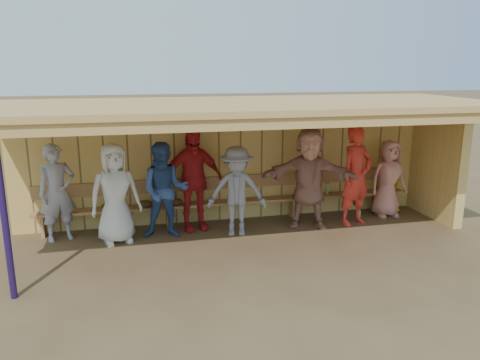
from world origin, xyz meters
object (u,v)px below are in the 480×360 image
(player_f, at_px, (309,178))
(player_h, at_px, (388,179))
(player_d, at_px, (193,180))
(player_a, at_px, (57,193))
(bench, at_px, (231,196))
(player_b, at_px, (115,194))
(player_e, at_px, (237,191))
(player_c, at_px, (165,191))
(player_g, at_px, (356,176))

(player_f, distance_m, player_h, 1.90)
(player_d, bearing_deg, player_a, 172.61)
(player_a, height_order, bench, player_a)
(player_b, height_order, player_d, player_d)
(player_d, bearing_deg, player_b, -173.15)
(player_b, bearing_deg, bench, 2.02)
(player_d, height_order, bench, player_d)
(player_a, bearing_deg, player_d, -20.68)
(player_a, relative_size, player_b, 0.98)
(player_a, bearing_deg, player_e, -29.02)
(player_b, distance_m, player_h, 5.52)
(player_e, height_order, player_h, player_e)
(player_f, relative_size, player_h, 1.22)
(player_h, distance_m, bench, 3.30)
(player_d, bearing_deg, player_c, -158.37)
(bench, bearing_deg, player_a, -174.66)
(player_d, relative_size, player_e, 1.18)
(player_f, relative_size, player_g, 1.00)
(player_f, distance_m, player_g, 0.97)
(player_h, relative_size, bench, 0.21)
(player_c, distance_m, player_h, 4.64)
(player_f, xyz_separation_m, player_g, (0.97, -0.05, 0.00))
(player_a, distance_m, player_e, 3.23)
(player_b, distance_m, player_f, 3.64)
(player_c, bearing_deg, player_g, 6.71)
(player_e, xyz_separation_m, bench, (0.07, 0.77, -0.32))
(player_a, bearing_deg, player_g, -24.91)
(player_e, bearing_deg, player_a, -175.72)
(player_h, bearing_deg, player_b, -179.61)
(player_d, distance_m, bench, 0.99)
(player_b, bearing_deg, player_a, 145.84)
(player_f, bearing_deg, player_d, -171.27)
(player_a, distance_m, player_g, 5.64)
(player_b, distance_m, player_d, 1.48)
(player_c, bearing_deg, player_a, 179.27)
(player_e, bearing_deg, player_h, 18.90)
(player_e, height_order, player_g, player_g)
(player_b, relative_size, player_g, 0.91)
(player_a, bearing_deg, player_b, -40.31)
(player_a, distance_m, player_d, 2.45)
(player_a, height_order, player_f, player_f)
(player_g, height_order, player_h, player_g)
(bench, bearing_deg, player_c, -155.97)
(player_a, distance_m, bench, 3.30)
(player_a, relative_size, player_f, 0.90)
(player_b, xyz_separation_m, player_c, (0.88, 0.06, -0.01))
(player_a, bearing_deg, bench, -15.33)
(player_b, bearing_deg, player_f, -14.63)
(player_c, bearing_deg, player_f, 7.10)
(player_e, relative_size, bench, 0.22)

